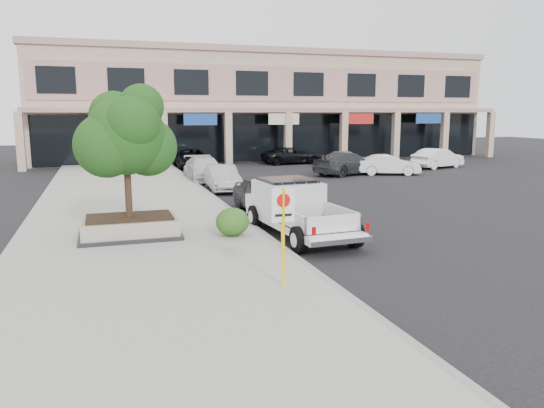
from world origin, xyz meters
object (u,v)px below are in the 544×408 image
Objects in this scene: no_parking_sign at (283,223)px; lot_car_c at (347,163)px; curb_car_c at (204,169)px; curb_car_a at (265,195)px; lot_car_f at (438,158)px; lot_car_a at (346,163)px; lot_car_d at (292,156)px; lot_car_b at (389,165)px; pickup_truck at (300,210)px; planter_tree at (130,136)px; lot_car_e at (347,159)px; curb_car_b at (222,178)px; curb_car_d at (192,159)px; planter at (130,227)px.

no_parking_sign reaches higher than lot_car_c.
curb_car_a is at bearing -88.01° from curb_car_c.
no_parking_sign is 30.25m from lot_car_f.
lot_car_d is at bearing -13.35° from lot_car_a.
curb_car_c is at bearing 105.71° from lot_car_b.
pickup_truck is 1.26× the size of lot_car_a.
planter_tree is 1.02× the size of lot_car_e.
lot_car_d is 4.95m from lot_car_e.
pickup_truck is 1.32× the size of lot_car_f.
lot_car_a is at bearing 28.61° from curb_car_b.
curb_car_c is 1.22× the size of lot_car_b.
planter is at bearing -100.64° from curb_car_d.
lot_car_d is at bearing 69.67° from no_parking_sign.
no_parking_sign reaches higher than lot_car_f.
lot_car_c reaches higher than curb_car_c.
curb_car_d reaches higher than lot_car_b.
planter is at bearing 107.03° from lot_car_f.
lot_car_c is at bearing -97.48° from lot_car_a.
pickup_truck is at bearing 160.79° from lot_car_b.
curb_car_a is (5.66, 3.38, 0.27)m from planter.
curb_car_b reaches higher than planter.
lot_car_b is (14.37, 19.96, -0.96)m from no_parking_sign.
lot_car_f is (18.00, 1.80, 0.02)m from curb_car_c.
curb_car_c reaches higher than lot_car_d.
lot_car_a is 1.05× the size of lot_car_f.
lot_car_a reaches higher than curb_car_d.
no_parking_sign is 16.45m from curb_car_b.
planter_tree reaches higher than curb_car_d.
planter is 6.60m from curb_car_a.
curb_car_b is at bearing 94.27° from lot_car_c.
planter_tree is at bearing -100.41° from curb_car_d.
planter_tree is 25.42m from lot_car_e.
planter_tree is at bearing -109.61° from curb_car_c.
curb_car_c is at bearing 88.22° from curb_car_a.
lot_car_d is 1.08× the size of lot_car_f.
curb_car_a is at bearing 119.42° from lot_car_c.
lot_car_f reaches higher than lot_car_e.
lot_car_a is (9.07, -7.42, 0.09)m from curb_car_d.
lot_car_b is (17.51, 13.78, 0.20)m from planter.
lot_car_e is 6.77m from lot_car_f.
curb_car_c is 1.06× the size of lot_car_a.
lot_car_e is (3.02, -3.93, -0.00)m from lot_car_d.
lot_car_d is at bearing 41.04° from lot_car_b.
no_parking_sign is 0.39× the size of pickup_truck.
no_parking_sign is 0.46× the size of curb_car_c.
curb_car_b is at bearing -88.84° from curb_car_c.
no_parking_sign is (3.01, -6.33, -1.78)m from planter_tree.
no_parking_sign is 9.92m from curb_car_a.
curb_car_a is at bearing 108.37° from lot_car_f.
planter_tree is at bearing 115.41° from no_parking_sign.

